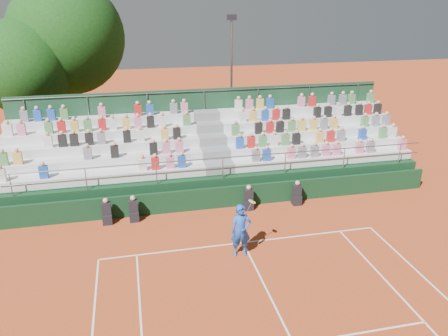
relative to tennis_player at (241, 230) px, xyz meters
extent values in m
plane|color=#B1441D|center=(0.31, 0.78, -1.02)|extent=(90.00, 90.00, 0.00)
cube|color=white|center=(0.31, 0.78, -1.02)|extent=(11.00, 0.06, 0.01)
cube|color=white|center=(0.31, -2.42, -1.02)|extent=(0.06, 6.40, 0.01)
cube|color=black|center=(0.31, 3.98, -0.52)|extent=(20.00, 0.15, 1.00)
cube|color=black|center=(-4.91, 3.53, -0.80)|extent=(0.40, 0.40, 0.44)
cube|color=black|center=(-4.91, 3.53, -0.32)|extent=(0.38, 0.25, 0.55)
sphere|color=tan|center=(-4.91, 3.53, 0.06)|extent=(0.22, 0.22, 0.22)
cube|color=black|center=(-3.80, 3.53, -0.80)|extent=(0.40, 0.40, 0.44)
cube|color=black|center=(-3.80, 3.53, -0.32)|extent=(0.38, 0.25, 0.55)
sphere|color=tan|center=(-3.80, 3.53, 0.06)|extent=(0.22, 0.22, 0.22)
cube|color=black|center=(1.27, 3.53, -0.80)|extent=(0.40, 0.40, 0.44)
cube|color=black|center=(1.27, 3.53, -0.32)|extent=(0.38, 0.25, 0.55)
sphere|color=tan|center=(1.27, 3.53, 0.06)|extent=(0.22, 0.22, 0.22)
cube|color=black|center=(3.58, 3.53, -0.80)|extent=(0.40, 0.40, 0.44)
cube|color=black|center=(3.58, 3.53, -0.32)|extent=(0.38, 0.25, 0.55)
sphere|color=tan|center=(3.58, 3.53, 0.06)|extent=(0.22, 0.22, 0.22)
cube|color=black|center=(0.31, 7.08, -0.42)|extent=(20.00, 5.20, 1.20)
cube|color=silver|center=(-5.04, 5.40, 0.39)|extent=(9.30, 0.85, 0.42)
cube|color=silver|center=(5.66, 5.40, 0.39)|extent=(9.30, 0.85, 0.42)
cube|color=slate|center=(0.31, 5.40, 0.39)|extent=(1.40, 0.85, 0.42)
cube|color=silver|center=(-5.04, 6.25, 0.81)|extent=(9.30, 0.85, 0.42)
cube|color=silver|center=(5.66, 6.25, 0.81)|extent=(9.30, 0.85, 0.42)
cube|color=slate|center=(0.31, 6.25, 0.81)|extent=(1.40, 0.85, 0.42)
cube|color=silver|center=(-5.04, 7.10, 1.23)|extent=(9.30, 0.85, 0.42)
cube|color=silver|center=(5.66, 7.10, 1.23)|extent=(9.30, 0.85, 0.42)
cube|color=slate|center=(0.31, 7.10, 1.23)|extent=(1.40, 0.85, 0.42)
cube|color=silver|center=(-5.04, 7.95, 1.65)|extent=(9.30, 0.85, 0.42)
cube|color=silver|center=(5.66, 7.95, 1.65)|extent=(9.30, 0.85, 0.42)
cube|color=slate|center=(0.31, 7.95, 1.65)|extent=(1.40, 0.85, 0.42)
cube|color=silver|center=(-5.04, 8.80, 2.07)|extent=(9.30, 0.85, 0.42)
cube|color=silver|center=(5.66, 8.80, 2.07)|extent=(9.30, 0.85, 0.42)
cube|color=slate|center=(0.31, 8.80, 2.07)|extent=(1.40, 0.85, 0.42)
cube|color=#173E25|center=(0.31, 9.33, 1.18)|extent=(20.00, 0.12, 4.40)
cylinder|color=gray|center=(0.31, 4.53, 1.18)|extent=(20.00, 0.05, 0.05)
cylinder|color=gray|center=(0.31, 9.23, 3.28)|extent=(20.00, 0.05, 0.05)
cube|color=silver|center=(-9.19, 5.25, 0.88)|extent=(0.36, 0.24, 0.56)
cube|color=#1E4CB2|center=(-7.49, 5.25, 0.88)|extent=(0.36, 0.24, 0.56)
cube|color=silver|center=(-3.25, 5.25, 0.88)|extent=(0.36, 0.24, 0.56)
cube|color=red|center=(-2.68, 5.25, 0.88)|extent=(0.36, 0.24, 0.56)
cube|color=pink|center=(-2.00, 5.25, 0.88)|extent=(0.36, 0.24, 0.56)
cube|color=#1E4CB2|center=(-1.47, 5.25, 0.88)|extent=(0.36, 0.24, 0.56)
cube|color=#4C8C4C|center=(-9.23, 6.10, 1.30)|extent=(0.36, 0.24, 0.56)
cube|color=gold|center=(-8.63, 6.10, 1.30)|extent=(0.36, 0.24, 0.56)
cube|color=slate|center=(-5.66, 6.10, 1.30)|extent=(0.36, 0.24, 0.56)
cube|color=black|center=(-4.46, 6.10, 1.30)|extent=(0.36, 0.24, 0.56)
cube|color=black|center=(-2.68, 6.10, 1.30)|extent=(0.36, 0.24, 0.56)
cube|color=pink|center=(-2.08, 6.10, 1.30)|extent=(0.36, 0.24, 0.56)
cube|color=pink|center=(-1.46, 6.10, 1.30)|extent=(0.36, 0.24, 0.56)
cube|color=silver|center=(-7.42, 6.95, 1.72)|extent=(0.36, 0.24, 0.56)
cube|color=black|center=(-6.80, 6.95, 1.72)|extent=(0.36, 0.24, 0.56)
cube|color=black|center=(-6.28, 6.95, 1.72)|extent=(0.36, 0.24, 0.56)
cube|color=black|center=(-5.59, 6.95, 1.72)|extent=(0.36, 0.24, 0.56)
cube|color=slate|center=(-5.04, 6.95, 1.72)|extent=(0.36, 0.24, 0.56)
cube|color=black|center=(-3.85, 6.95, 1.72)|extent=(0.36, 0.24, 0.56)
cube|color=silver|center=(-3.23, 6.95, 1.72)|extent=(0.36, 0.24, 0.56)
cube|color=gold|center=(-2.06, 6.95, 1.72)|extent=(0.36, 0.24, 0.56)
cube|color=black|center=(-1.46, 6.95, 1.72)|extent=(0.36, 0.24, 0.56)
cube|color=silver|center=(-9.25, 7.80, 2.14)|extent=(0.36, 0.24, 0.56)
cube|color=pink|center=(-8.68, 7.80, 2.14)|extent=(0.36, 0.24, 0.56)
cube|color=#4C8C4C|center=(-7.46, 7.80, 2.14)|extent=(0.36, 0.24, 0.56)
cube|color=red|center=(-6.88, 7.80, 2.14)|extent=(0.36, 0.24, 0.56)
cube|color=gold|center=(-6.28, 7.80, 2.14)|extent=(0.36, 0.24, 0.56)
cube|color=#4C8C4C|center=(-5.67, 7.80, 2.14)|extent=(0.36, 0.24, 0.56)
cube|color=red|center=(-4.99, 7.80, 2.14)|extent=(0.36, 0.24, 0.56)
cube|color=silver|center=(-4.49, 7.80, 2.14)|extent=(0.36, 0.24, 0.56)
cube|color=gold|center=(-3.84, 7.80, 2.14)|extent=(0.36, 0.24, 0.56)
cube|color=pink|center=(-3.28, 7.80, 2.14)|extent=(0.36, 0.24, 0.56)
cube|color=black|center=(-2.66, 7.80, 2.14)|extent=(0.36, 0.24, 0.56)
cube|color=silver|center=(-2.08, 7.80, 2.14)|extent=(0.36, 0.24, 0.56)
cube|color=#4C8C4C|center=(-0.84, 7.80, 2.14)|extent=(0.36, 0.24, 0.56)
cube|color=slate|center=(-8.64, 8.65, 2.56)|extent=(0.36, 0.24, 0.56)
cube|color=#1E4CB2|center=(-8.04, 8.65, 2.56)|extent=(0.36, 0.24, 0.56)
cube|color=#1E4CB2|center=(-7.40, 8.65, 2.56)|extent=(0.36, 0.24, 0.56)
cube|color=#4C8C4C|center=(-6.80, 8.65, 2.56)|extent=(0.36, 0.24, 0.56)
cube|color=pink|center=(-5.00, 8.65, 2.56)|extent=(0.36, 0.24, 0.56)
cube|color=red|center=(-3.22, 8.65, 2.56)|extent=(0.36, 0.24, 0.56)
cube|color=#1E4CB2|center=(-2.62, 8.65, 2.56)|extent=(0.36, 0.24, 0.56)
cube|color=slate|center=(-1.40, 8.65, 2.56)|extent=(0.36, 0.24, 0.56)
cube|color=pink|center=(-0.84, 8.65, 2.56)|extent=(0.36, 0.24, 0.56)
cube|color=slate|center=(2.09, 5.25, 0.88)|extent=(0.36, 0.24, 0.56)
cube|color=#1E4CB2|center=(2.62, 5.25, 0.88)|extent=(0.36, 0.24, 0.56)
cube|color=pink|center=(3.87, 5.25, 0.88)|extent=(0.36, 0.24, 0.56)
cube|color=slate|center=(4.43, 5.25, 0.88)|extent=(0.36, 0.24, 0.56)
cube|color=slate|center=(5.09, 5.25, 0.88)|extent=(0.36, 0.24, 0.56)
cube|color=pink|center=(5.69, 5.25, 0.88)|extent=(0.36, 0.24, 0.56)
cube|color=pink|center=(6.26, 5.25, 0.88)|extent=(0.36, 0.24, 0.56)
cube|color=pink|center=(7.50, 5.25, 0.88)|extent=(0.36, 0.24, 0.56)
cube|color=slate|center=(8.10, 5.25, 0.88)|extent=(0.36, 0.24, 0.56)
cube|color=pink|center=(9.89, 5.25, 0.88)|extent=(0.36, 0.24, 0.56)
cube|color=#1E4CB2|center=(1.51, 6.10, 1.30)|extent=(0.36, 0.24, 0.56)
cube|color=red|center=(2.08, 6.10, 1.30)|extent=(0.36, 0.24, 0.56)
cube|color=#4C8C4C|center=(2.68, 6.10, 1.30)|extent=(0.36, 0.24, 0.56)
cube|color=silver|center=(3.26, 6.10, 1.30)|extent=(0.36, 0.24, 0.56)
cube|color=#4C8C4C|center=(3.85, 6.10, 1.30)|extent=(0.36, 0.24, 0.56)
cube|color=black|center=(4.44, 6.10, 1.30)|extent=(0.36, 0.24, 0.56)
cube|color=gold|center=(5.69, 6.10, 1.30)|extent=(0.36, 0.24, 0.56)
cube|color=red|center=(6.30, 6.10, 1.30)|extent=(0.36, 0.24, 0.56)
cube|color=slate|center=(6.88, 6.10, 1.30)|extent=(0.36, 0.24, 0.56)
cube|color=#1E4CB2|center=(8.07, 6.10, 1.30)|extent=(0.36, 0.24, 0.56)
cube|color=#4C8C4C|center=(9.25, 6.10, 1.30)|extent=(0.36, 0.24, 0.56)
cube|color=silver|center=(9.82, 6.10, 1.30)|extent=(0.36, 0.24, 0.56)
cube|color=#4C8C4C|center=(1.49, 6.95, 1.72)|extent=(0.36, 0.24, 0.56)
cube|color=black|center=(2.70, 6.95, 1.72)|extent=(0.36, 0.24, 0.56)
cube|color=red|center=(3.31, 6.95, 1.72)|extent=(0.36, 0.24, 0.56)
cube|color=black|center=(3.85, 6.95, 1.72)|extent=(0.36, 0.24, 0.56)
cube|color=#4C8C4C|center=(4.49, 6.95, 1.72)|extent=(0.36, 0.24, 0.56)
cube|color=gold|center=(5.03, 6.95, 1.72)|extent=(0.36, 0.24, 0.56)
cube|color=gold|center=(5.69, 6.95, 1.72)|extent=(0.36, 0.24, 0.56)
cube|color=slate|center=(6.28, 6.95, 1.72)|extent=(0.36, 0.24, 0.56)
cube|color=gold|center=(6.83, 6.95, 1.72)|extent=(0.36, 0.24, 0.56)
cube|color=#4C8C4C|center=(8.62, 6.95, 1.72)|extent=(0.36, 0.24, 0.56)
cube|color=slate|center=(9.28, 6.95, 1.72)|extent=(0.36, 0.24, 0.56)
cube|color=slate|center=(9.89, 6.95, 1.72)|extent=(0.36, 0.24, 0.56)
cube|color=silver|center=(2.08, 7.80, 2.14)|extent=(0.36, 0.24, 0.56)
cube|color=gold|center=(2.64, 7.80, 2.14)|extent=(0.36, 0.24, 0.56)
cube|color=#1E4CB2|center=(3.30, 7.80, 2.14)|extent=(0.36, 0.24, 0.56)
cube|color=red|center=(3.91, 7.80, 2.14)|extent=(0.36, 0.24, 0.56)
cube|color=black|center=(4.48, 7.80, 2.14)|extent=(0.36, 0.24, 0.56)
cube|color=black|center=(6.24, 7.80, 2.14)|extent=(0.36, 0.24, 0.56)
cube|color=black|center=(6.86, 7.80, 2.14)|extent=(0.36, 0.24, 0.56)
cube|color=silver|center=(7.45, 7.80, 2.14)|extent=(0.36, 0.24, 0.56)
cube|color=black|center=(8.03, 7.80, 2.14)|extent=(0.36, 0.24, 0.56)
cube|color=black|center=(8.71, 7.80, 2.14)|extent=(0.36, 0.24, 0.56)
cube|color=red|center=(9.25, 7.80, 2.14)|extent=(0.36, 0.24, 0.56)
cube|color=black|center=(9.83, 7.80, 2.14)|extent=(0.36, 0.24, 0.56)
cube|color=silver|center=(2.07, 8.65, 2.56)|extent=(0.36, 0.24, 0.56)
cube|color=pink|center=(2.67, 8.65, 2.56)|extent=(0.36, 0.24, 0.56)
cube|color=gold|center=(3.26, 8.65, 2.56)|extent=(0.36, 0.24, 0.56)
cube|color=#1E4CB2|center=(3.82, 8.65, 2.56)|extent=(0.36, 0.24, 0.56)
cube|color=pink|center=(5.63, 8.65, 2.56)|extent=(0.36, 0.24, 0.56)
cube|color=red|center=(6.26, 8.65, 2.56)|extent=(0.36, 0.24, 0.56)
cube|color=slate|center=(7.42, 8.65, 2.56)|extent=(0.36, 0.24, 0.56)
cube|color=slate|center=(8.10, 8.65, 2.56)|extent=(0.36, 0.24, 0.56)
cube|color=#4C8C4C|center=(8.64, 8.65, 2.56)|extent=(0.36, 0.24, 0.56)
cube|color=#4C8C4C|center=(9.82, 8.65, 2.56)|extent=(0.36, 0.24, 0.56)
imported|color=#184AB5|center=(0.00, 0.00, 0.00)|extent=(0.78, 0.54, 2.04)
cylinder|color=gray|center=(0.25, 0.00, 0.83)|extent=(0.26, 0.03, 0.51)
cylinder|color=#E5D866|center=(0.40, 0.00, 1.13)|extent=(0.26, 0.28, 0.14)
cylinder|color=#322112|center=(-9.37, 13.83, 0.48)|extent=(0.50, 0.50, 3.01)
sphere|color=#10350E|center=(-9.37, 13.83, 4.19)|extent=(5.50, 5.50, 5.50)
cylinder|color=#322112|center=(-7.04, 15.58, 0.91)|extent=(0.50, 0.50, 3.87)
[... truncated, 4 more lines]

